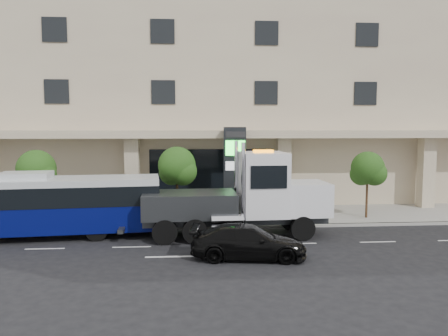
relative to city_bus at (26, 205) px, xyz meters
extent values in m
plane|color=black|center=(9.54, -0.63, -1.72)|extent=(120.00, 120.00, 0.00)
cube|color=gray|center=(9.54, 4.37, -1.65)|extent=(120.00, 6.00, 0.15)
cube|color=gray|center=(9.54, 1.37, -1.65)|extent=(120.00, 0.30, 0.15)
cube|color=tan|center=(9.54, 14.87, 8.28)|extent=(60.00, 15.00, 20.00)
cube|color=tan|center=(9.54, 6.17, 3.48)|extent=(60.00, 2.80, 0.50)
cube|color=black|center=(9.54, 7.34, 0.43)|extent=(8.00, 0.12, 4.00)
cube|color=tan|center=(4.54, 6.17, 0.88)|extent=(0.90, 0.90, 4.90)
cube|color=tan|center=(14.54, 6.17, 0.88)|extent=(0.90, 0.90, 4.90)
cube|color=tan|center=(24.54, 6.17, 0.88)|extent=(0.90, 0.90, 4.90)
cylinder|color=#422B19|center=(-0.46, 2.97, -0.17)|extent=(0.14, 0.14, 2.80)
sphere|color=#244513|center=(-0.46, 2.97, 1.55)|extent=(2.20, 2.20, 2.20)
sphere|color=#244513|center=(-0.11, 2.77, 1.23)|extent=(1.65, 1.65, 1.65)
sphere|color=#244513|center=(-0.76, 3.17, 1.15)|extent=(1.54, 1.54, 1.54)
cylinder|color=#422B19|center=(7.54, 2.97, -0.10)|extent=(0.14, 0.14, 2.94)
sphere|color=#244513|center=(7.54, 2.97, 1.70)|extent=(2.20, 2.20, 2.20)
sphere|color=#244513|center=(7.89, 2.77, 1.37)|extent=(1.65, 1.65, 1.65)
sphere|color=#244513|center=(7.24, 3.17, 1.28)|extent=(1.54, 1.54, 1.54)
cylinder|color=#422B19|center=(19.04, 2.97, -0.21)|extent=(0.14, 0.14, 2.73)
sphere|color=#244513|center=(19.04, 2.97, 1.47)|extent=(2.00, 2.00, 2.00)
sphere|color=#244513|center=(19.39, 2.77, 1.16)|extent=(1.50, 1.50, 1.50)
sphere|color=#244513|center=(18.74, 3.17, 1.08)|extent=(1.40, 1.40, 1.40)
cylinder|color=black|center=(3.65, -0.83, -1.17)|extent=(1.14, 0.43, 1.11)
cylinder|color=black|center=(3.43, 1.49, -1.17)|extent=(1.14, 0.43, 1.11)
cube|color=#060B50|center=(0.01, 0.00, -0.67)|extent=(13.51, 4.00, 1.33)
cube|color=black|center=(0.01, 0.00, 0.50)|extent=(13.51, 4.05, 1.00)
cube|color=silver|center=(0.01, 0.00, 1.16)|extent=(13.51, 4.00, 0.33)
cube|color=silver|center=(0.01, 0.00, 1.49)|extent=(2.59, 1.99, 0.33)
cube|color=#2D3033|center=(6.58, 0.62, -1.22)|extent=(0.40, 2.77, 0.33)
cube|color=#2D3033|center=(10.67, -0.49, -0.83)|extent=(9.54, 1.44, 0.45)
cube|color=white|center=(14.30, -0.36, 0.24)|extent=(2.32, 2.65, 1.68)
cube|color=silver|center=(15.42, -0.32, 0.24)|extent=(0.16, 2.24, 1.34)
cube|color=white|center=(12.07, -0.44, 1.02)|extent=(2.33, 2.87, 3.24)
cube|color=black|center=(13.13, -0.40, 1.52)|extent=(0.18, 2.46, 1.34)
cylinder|color=silver|center=(10.88, -1.71, 1.30)|extent=(0.21, 0.21, 3.80)
cylinder|color=silver|center=(10.79, 0.75, 1.30)|extent=(0.21, 0.21, 3.80)
cube|color=#2D3033|center=(8.27, -0.57, 0.01)|extent=(4.79, 2.84, 1.23)
cube|color=#2D3033|center=(5.58, -0.66, -0.66)|extent=(1.80, 0.37, 0.25)
cube|color=#2D3033|center=(4.91, -0.68, -1.11)|extent=(0.35, 2.02, 0.20)
cube|color=orange|center=(12.07, -0.44, 2.70)|extent=(1.02, 0.43, 0.16)
cylinder|color=black|center=(13.89, -1.55, -1.11)|extent=(1.24, 0.40, 1.23)
cylinder|color=black|center=(13.81, 0.80, -1.11)|extent=(1.24, 0.40, 1.23)
cylinder|color=black|center=(8.53, -1.74, -1.11)|extent=(1.24, 0.40, 1.23)
cylinder|color=black|center=(8.45, 0.61, -1.11)|extent=(1.24, 0.40, 1.23)
cylinder|color=black|center=(7.08, -1.79, -1.11)|extent=(1.24, 0.40, 1.23)
cylinder|color=black|center=(7.00, 0.56, -1.11)|extent=(1.24, 0.40, 1.23)
imported|color=black|center=(10.80, -4.27, -1.00)|extent=(5.18, 2.60, 1.44)
cube|color=black|center=(11.08, 4.27, 1.19)|extent=(1.43, 0.64, 5.51)
cube|color=#28F138|center=(11.08, 4.01, 2.66)|extent=(1.19, 0.22, 0.92)
cube|color=silver|center=(11.08, 4.01, 1.55)|extent=(1.19, 0.22, 0.55)
cube|color=#262628|center=(11.08, 4.01, 3.48)|extent=(1.19, 0.22, 0.37)
camera|label=1|loc=(8.35, -22.58, 3.92)|focal=35.00mm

